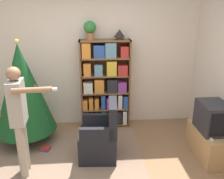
{
  "coord_description": "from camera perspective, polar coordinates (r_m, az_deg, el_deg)",
  "views": [
    {
      "loc": [
        0.05,
        -2.7,
        2.27
      ],
      "look_at": [
        0.36,
        0.87,
        1.05
      ],
      "focal_mm": 40.0,
      "sensor_mm": 36.0,
      "label": 1
    }
  ],
  "objects": [
    {
      "name": "book_pile_near_tree",
      "position": [
        4.35,
        -14.97,
        -12.94
      ],
      "size": [
        0.17,
        0.17,
        0.06
      ],
      "color": "#284C93",
      "rests_on": "ground_plane"
    },
    {
      "name": "game_remote",
      "position": [
        3.91,
        21.66,
        -10.39
      ],
      "size": [
        0.04,
        0.12,
        0.02
      ],
      "color": "white",
      "rests_on": "tv_stand"
    },
    {
      "name": "christmas_tree",
      "position": [
        4.37,
        -19.8,
        0.13
      ],
      "size": [
        1.02,
        1.02,
        1.77
      ],
      "color": "#4C3323",
      "rests_on": "ground_plane"
    },
    {
      "name": "television",
      "position": [
        4.07,
        22.04,
        -5.89
      ],
      "size": [
        0.39,
        0.53,
        0.45
      ],
      "color": "#28282D",
      "rests_on": "tv_stand"
    },
    {
      "name": "standing_person",
      "position": [
        3.51,
        -20.43,
        -5.23
      ],
      "size": [
        0.65,
        0.47,
        1.55
      ],
      "rotation": [
        0.0,
        0.0,
        -1.5
      ],
      "color": "#9E937F",
      "rests_on": "ground_plane"
    },
    {
      "name": "table_lamp",
      "position": [
        4.54,
        1.71,
        12.62
      ],
      "size": [
        0.2,
        0.2,
        0.18
      ],
      "color": "#473828",
      "rests_on": "bookshelf"
    },
    {
      "name": "bookshelf",
      "position": [
        4.71,
        -1.51,
        1.05
      ],
      "size": [
        0.93,
        0.26,
        1.68
      ],
      "color": "brown",
      "rests_on": "ground_plane"
    },
    {
      "name": "area_rug",
      "position": [
        3.98,
        -10.91,
        -16.29
      ],
      "size": [
        2.41,
        1.96,
        0.01
      ],
      "color": "#7F6651",
      "rests_on": "ground_plane"
    },
    {
      "name": "potted_plant",
      "position": [
        4.51,
        -5.05,
        13.63
      ],
      "size": [
        0.22,
        0.22,
        0.33
      ],
      "color": "#935B38",
      "rests_on": "bookshelf"
    },
    {
      "name": "wall_back",
      "position": [
        4.79,
        -5.41,
        7.02
      ],
      "size": [
        8.0,
        0.1,
        2.6
      ],
      "color": "beige",
      "rests_on": "ground_plane"
    },
    {
      "name": "armchair",
      "position": [
        3.92,
        -2.61,
        -11.07
      ],
      "size": [
        0.61,
        0.6,
        0.92
      ],
      "rotation": [
        0.0,
        0.0,
        -1.64
      ],
      "color": "black",
      "rests_on": "ground_plane"
    },
    {
      "name": "tv_stand",
      "position": [
        4.27,
        21.28,
        -11.34
      ],
      "size": [
        0.41,
        0.86,
        0.44
      ],
      "color": "tan",
      "rests_on": "ground_plane"
    }
  ]
}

